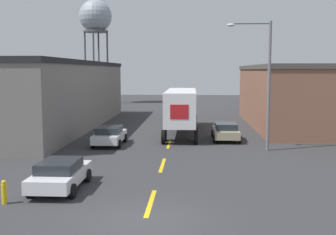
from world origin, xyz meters
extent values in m
plane|color=#333335|center=(0.00, 0.00, 0.00)|extent=(160.00, 160.00, 0.00)
cube|color=gold|center=(0.00, 2.00, 0.00)|extent=(0.20, 3.63, 0.01)
cube|color=gold|center=(0.00, 9.02, 0.00)|extent=(0.20, 3.63, 0.01)
cube|color=gold|center=(0.00, 16.05, 0.00)|extent=(0.20, 3.63, 0.01)
cube|color=slate|center=(-11.54, 24.65, 2.98)|extent=(8.09, 28.69, 5.95)
cube|color=#232326|center=(-11.54, 24.65, 6.15)|extent=(8.29, 28.89, 0.40)
cube|color=brown|center=(14.11, 26.78, 2.79)|extent=(13.23, 19.87, 5.59)
cube|color=#4C4742|center=(14.11, 26.78, 5.79)|extent=(13.43, 20.07, 0.40)
cube|color=silver|center=(0.80, 26.86, 1.87)|extent=(2.30, 3.01, 2.66)
cube|color=white|center=(0.79, 20.15, 2.50)|extent=(2.43, 9.80, 2.63)
cube|color=red|center=(0.79, 15.24, 2.50)|extent=(1.33, 0.03, 1.05)
cylinder|color=black|center=(2.01, 27.23, 0.54)|extent=(0.28, 1.09, 1.09)
cylinder|color=black|center=(-0.41, 27.24, 0.54)|extent=(0.28, 1.09, 1.09)
cylinder|color=black|center=(2.01, 26.03, 0.54)|extent=(0.28, 1.09, 1.09)
cylinder|color=black|center=(-0.41, 26.03, 0.54)|extent=(0.28, 1.09, 1.09)
cylinder|color=black|center=(2.00, 17.45, 0.54)|extent=(0.28, 1.09, 1.09)
cylinder|color=black|center=(-0.42, 17.45, 0.54)|extent=(0.28, 1.09, 1.09)
cylinder|color=black|center=(2.00, 16.05, 0.54)|extent=(0.28, 1.09, 1.09)
cylinder|color=black|center=(-0.42, 16.05, 0.54)|extent=(0.28, 1.09, 1.09)
cube|color=silver|center=(-4.36, 15.48, 0.61)|extent=(1.88, 4.38, 0.58)
cube|color=#23282D|center=(-4.36, 15.35, 1.13)|extent=(1.66, 2.28, 0.47)
cylinder|color=black|center=(-3.42, 16.84, 0.32)|extent=(0.22, 0.64, 0.64)
cylinder|color=black|center=(-5.30, 16.84, 0.32)|extent=(0.22, 0.64, 0.64)
cylinder|color=black|center=(-3.42, 14.12, 0.32)|extent=(0.22, 0.64, 0.64)
cylinder|color=black|center=(-5.30, 14.12, 0.32)|extent=(0.22, 0.64, 0.64)
cube|color=tan|center=(4.36, 18.14, 0.61)|extent=(1.88, 4.38, 0.58)
cube|color=#23282D|center=(4.36, 18.01, 1.13)|extent=(1.66, 2.28, 0.47)
cylinder|color=black|center=(5.30, 19.49, 0.32)|extent=(0.22, 0.64, 0.64)
cylinder|color=black|center=(3.42, 19.49, 0.32)|extent=(0.22, 0.64, 0.64)
cylinder|color=black|center=(5.30, 16.78, 0.32)|extent=(0.22, 0.64, 0.64)
cylinder|color=black|center=(3.42, 16.78, 0.32)|extent=(0.22, 0.64, 0.64)
cube|color=silver|center=(-4.36, 3.81, 0.61)|extent=(1.88, 4.38, 0.58)
cube|color=#23282D|center=(-4.36, 3.68, 1.13)|extent=(1.66, 2.28, 0.47)
cylinder|color=black|center=(-3.42, 5.17, 0.32)|extent=(0.22, 0.64, 0.64)
cylinder|color=black|center=(-5.30, 5.17, 0.32)|extent=(0.22, 0.64, 0.64)
cylinder|color=black|center=(-3.42, 2.45, 0.32)|extent=(0.22, 0.64, 0.64)
cylinder|color=black|center=(-5.30, 2.45, 0.32)|extent=(0.22, 0.64, 0.64)
cylinder|color=#47474C|center=(-12.32, 54.64, 6.03)|extent=(0.28, 0.28, 12.07)
cylinder|color=#47474C|center=(-14.19, 56.51, 6.03)|extent=(0.28, 0.28, 12.07)
cylinder|color=#47474C|center=(-16.06, 54.64, 6.03)|extent=(0.28, 0.28, 12.07)
cylinder|color=#47474C|center=(-14.19, 52.77, 6.03)|extent=(0.28, 0.28, 12.07)
cylinder|color=#4C4C51|center=(-14.19, 54.64, 11.87)|extent=(4.02, 4.02, 0.30)
sphere|color=#939EA8|center=(-14.19, 54.64, 14.34)|extent=(5.34, 5.34, 5.34)
cylinder|color=slate|center=(6.88, 13.94, 4.37)|extent=(0.20, 0.20, 8.74)
cylinder|color=slate|center=(5.57, 13.94, 8.59)|extent=(2.62, 0.11, 0.11)
ellipsoid|color=silver|center=(4.26, 13.94, 8.49)|extent=(0.56, 0.32, 0.22)
cylinder|color=gold|center=(-5.99, 1.53, 0.42)|extent=(0.22, 0.22, 0.84)
sphere|color=gold|center=(-5.99, 1.53, 0.90)|extent=(0.20, 0.20, 0.20)
camera|label=1|loc=(1.69, -14.88, 5.46)|focal=45.00mm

